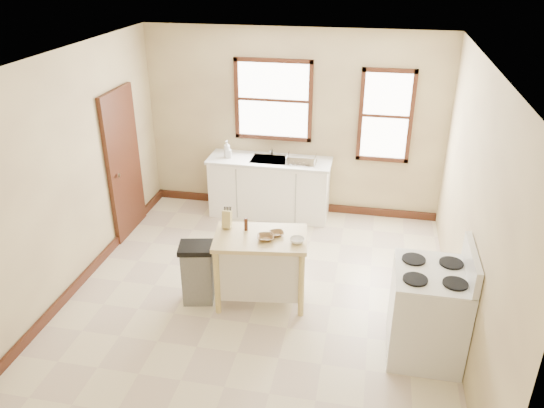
{
  "coord_description": "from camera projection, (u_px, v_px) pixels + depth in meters",
  "views": [
    {
      "loc": [
        1.19,
        -5.1,
        3.8
      ],
      "look_at": [
        0.1,
        0.4,
        1.07
      ],
      "focal_mm": 35.0,
      "sensor_mm": 36.0,
      "label": 1
    }
  ],
  "objects": [
    {
      "name": "wall_back",
      "position": [
        293.0,
        124.0,
        7.96
      ],
      "size": [
        4.5,
        0.04,
        2.8
      ],
      "primitive_type": "cube",
      "color": "beige",
      "rests_on": "ground"
    },
    {
      "name": "soap_bottle_a",
      "position": [
        227.0,
        149.0,
        7.99
      ],
      "size": [
        0.11,
        0.11,
        0.26
      ],
      "primitive_type": "imported",
      "rotation": [
        0.0,
        0.0,
        -0.1
      ],
      "color": "#B2B2B2",
      "rests_on": "sink_counter"
    },
    {
      "name": "ceiling",
      "position": [
        254.0,
        61.0,
        5.14
      ],
      "size": [
        5.0,
        5.0,
        0.0
      ],
      "primitive_type": "plane",
      "rotation": [
        3.14,
        0.0,
        0.0
      ],
      "color": "white",
      "rests_on": "ground"
    },
    {
      "name": "door_left",
      "position": [
        124.0,
        164.0,
        7.44
      ],
      "size": [
        0.06,
        0.9,
        2.1
      ],
      "primitive_type": "cube",
      "color": "#3B2010",
      "rests_on": "ground"
    },
    {
      "name": "wall_right",
      "position": [
        473.0,
        210.0,
        5.36
      ],
      "size": [
        0.04,
        5.0,
        2.8
      ],
      "primitive_type": "cube",
      "color": "beige",
      "rests_on": "ground"
    },
    {
      "name": "baseboard_left",
      "position": [
        87.0,
        273.0,
        6.73
      ],
      "size": [
        0.04,
        5.0,
        0.12
      ],
      "primitive_type": "cube",
      "color": "#3B2010",
      "rests_on": "ground"
    },
    {
      "name": "soap_bottle_b",
      "position": [
        228.0,
        152.0,
        7.99
      ],
      "size": [
        0.09,
        0.1,
        0.18
      ],
      "primitive_type": "imported",
      "rotation": [
        0.0,
        0.0,
        0.15
      ],
      "color": "#B2B2B2",
      "rests_on": "sink_counter"
    },
    {
      "name": "bowl_c",
      "position": [
        297.0,
        241.0,
        5.83
      ],
      "size": [
        0.18,
        0.18,
        0.05
      ],
      "primitive_type": "imported",
      "rotation": [
        0.0,
        0.0,
        0.08
      ],
      "color": "silver",
      "rests_on": "kitchen_island"
    },
    {
      "name": "pepper_grinder",
      "position": [
        246.0,
        224.0,
        6.07
      ],
      "size": [
        0.06,
        0.06,
        0.15
      ],
      "primitive_type": "cylinder",
      "rotation": [
        0.0,
        0.0,
        0.36
      ],
      "color": "#3B1C10",
      "rests_on": "kitchen_island"
    },
    {
      "name": "window_main",
      "position": [
        273.0,
        100.0,
        7.84
      ],
      "size": [
        1.17,
        0.06,
        1.22
      ],
      "primitive_type": null,
      "color": "#3B2010",
      "rests_on": "wall_back"
    },
    {
      "name": "dish_rack",
      "position": [
        302.0,
        160.0,
        7.79
      ],
      "size": [
        0.44,
        0.34,
        0.11
      ],
      "primitive_type": null,
      "rotation": [
        0.0,
        0.0,
        0.02
      ],
      "color": "silver",
      "rests_on": "sink_counter"
    },
    {
      "name": "faucet",
      "position": [
        272.0,
        148.0,
        8.07
      ],
      "size": [
        0.03,
        0.03,
        0.22
      ],
      "primitive_type": "cylinder",
      "color": "silver",
      "rests_on": "sink_counter"
    },
    {
      "name": "trash_bin",
      "position": [
        198.0,
        273.0,
        6.17
      ],
      "size": [
        0.44,
        0.39,
        0.75
      ],
      "primitive_type": null,
      "rotation": [
        0.0,
        0.0,
        0.21
      ],
      "color": "#5C5C5A",
      "rests_on": "ground"
    },
    {
      "name": "knife_block",
      "position": [
        227.0,
        220.0,
        6.12
      ],
      "size": [
        0.1,
        0.1,
        0.2
      ],
      "primitive_type": null,
      "rotation": [
        0.0,
        0.0,
        0.03
      ],
      "color": "tan",
      "rests_on": "kitchen_island"
    },
    {
      "name": "bowl_a",
      "position": [
        265.0,
        238.0,
        5.9
      ],
      "size": [
        0.23,
        0.23,
        0.05
      ],
      "primitive_type": "imported",
      "rotation": [
        0.0,
        0.0,
        0.24
      ],
      "color": "brown",
      "rests_on": "kitchen_island"
    },
    {
      "name": "baseboard_back",
      "position": [
        291.0,
        205.0,
        8.52
      ],
      "size": [
        4.5,
        0.04,
        0.12
      ],
      "primitive_type": "cube",
      "color": "#3B2010",
      "rests_on": "ground"
    },
    {
      "name": "floor",
      "position": [
        258.0,
        297.0,
        6.37
      ],
      "size": [
        5.0,
        5.0,
        0.0
      ],
      "primitive_type": "plane",
      "color": "beige",
      "rests_on": "ground"
    },
    {
      "name": "kitchen_island",
      "position": [
        261.0,
        268.0,
        6.16
      ],
      "size": [
        1.13,
        0.81,
        0.86
      ],
      "primitive_type": null,
      "rotation": [
        0.0,
        0.0,
        0.14
      ],
      "color": "#CDBC78",
      "rests_on": "ground"
    },
    {
      "name": "bowl_b",
      "position": [
        277.0,
        234.0,
        5.99
      ],
      "size": [
        0.21,
        0.21,
        0.04
      ],
      "primitive_type": "imported",
      "rotation": [
        0.0,
        0.0,
        0.42
      ],
      "color": "brown",
      "rests_on": "kitchen_island"
    },
    {
      "name": "sink_counter",
      "position": [
        270.0,
        187.0,
        8.16
      ],
      "size": [
        1.86,
        0.62,
        0.92
      ],
      "primitive_type": null,
      "color": "white",
      "rests_on": "ground"
    },
    {
      "name": "gas_stove",
      "position": [
        429.0,
        302.0,
        5.26
      ],
      "size": [
        0.78,
        0.8,
        1.25
      ],
      "primitive_type": null,
      "color": "silver",
      "rests_on": "ground"
    },
    {
      "name": "wall_left",
      "position": [
        67.0,
        176.0,
        6.15
      ],
      "size": [
        0.04,
        5.0,
        2.8
      ],
      "primitive_type": "cube",
      "color": "beige",
      "rests_on": "ground"
    },
    {
      "name": "window_side",
      "position": [
        386.0,
        116.0,
        7.61
      ],
      "size": [
        0.77,
        0.06,
        1.37
      ],
      "primitive_type": null,
      "color": "#3B2010",
      "rests_on": "wall_back"
    }
  ]
}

